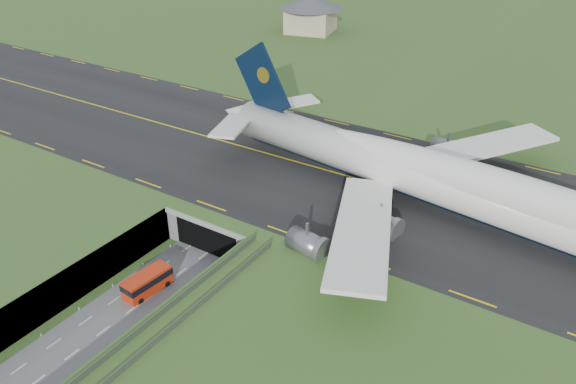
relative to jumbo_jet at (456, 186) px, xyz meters
The scene contains 9 objects.
ground 44.57m from the jumbo_jet, 137.17° to the right, with size 900.00×900.00×0.00m, color #3E5E25.
airfield_deck 43.87m from the jumbo_jet, 137.17° to the right, with size 800.00×800.00×6.00m, color gray.
trench_road 49.78m from the jumbo_jet, 130.64° to the right, with size 12.00×75.00×0.20m, color slate.
taxiway 32.25m from the jumbo_jet, behind, with size 800.00×44.00×0.18m, color black.
tunnel_portal 34.95m from the jumbo_jet, 158.36° to the right, with size 17.00×22.30×6.00m.
guideway 52.90m from the jumbo_jet, 113.01° to the right, with size 3.00×53.00×7.05m.
jumbo_jet is the anchor object (origin of this frame).
shuttle_tram 47.47m from the jumbo_jet, 134.53° to the right, with size 3.43×7.56×3.00m.
service_building 122.69m from the jumbo_jet, 131.01° to the left, with size 25.88×25.88×11.74m.
Camera 1 is at (50.23, -46.24, 51.85)m, focal length 35.00 mm.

